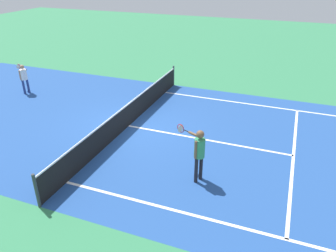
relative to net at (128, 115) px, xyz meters
name	(u,v)px	position (x,y,z in m)	size (l,w,h in m)	color
ground_plane	(129,126)	(0.00, 0.00, -0.49)	(60.00, 60.00, 0.00)	#337F51
court_surface_inbounds	(129,126)	(0.00, 0.00, -0.49)	(10.62, 24.40, 0.00)	#234C93
line_sideline_left	(267,234)	(-4.11, -5.95, -0.49)	(0.10, 11.89, 0.01)	white
line_sideline_right	(287,109)	(4.11, -5.95, -0.49)	(0.10, 11.89, 0.01)	white
line_service_near	(293,156)	(0.00, -6.40, -0.49)	(8.22, 0.10, 0.01)	white
line_center_service	(204,139)	(0.00, -3.20, -0.49)	(0.10, 6.40, 0.01)	white
net	(128,115)	(0.00, 0.00, 0.00)	(10.68, 0.09, 1.07)	#33383D
player_near	(199,150)	(-2.55, -3.69, 0.58)	(0.85, 1.07, 1.72)	black
player_far	(24,76)	(1.48, 6.57, 0.42)	(0.80, 1.00, 1.48)	navy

